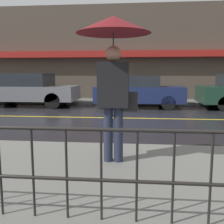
{
  "coord_description": "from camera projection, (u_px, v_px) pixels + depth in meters",
  "views": [
    {
      "loc": [
        1.17,
        -9.02,
        1.53
      ],
      "look_at": [
        0.58,
        -3.16,
        0.67
      ],
      "focal_mm": 42.0,
      "sensor_mm": 36.0,
      "label": 1
    }
  ],
  "objects": [
    {
      "name": "building_storefront",
      "position": [
        118.0,
        54.0,
        14.71
      ],
      "size": [
        28.0,
        0.85,
        5.32
      ],
      "color": "#4C4238",
      "rests_on": "ground_plane"
    },
    {
      "name": "pedestrian",
      "position": [
        114.0,
        48.0,
        3.96
      ],
      "size": [
        1.14,
        1.14,
        2.25
      ],
      "color": "#23283D",
      "rests_on": "sidewalk_near"
    },
    {
      "name": "car_navy",
      "position": [
        138.0,
        91.0,
        11.91
      ],
      "size": [
        3.98,
        1.75,
        1.45
      ],
      "color": "#19234C",
      "rests_on": "ground_plane"
    },
    {
      "name": "lane_marking",
      "position": [
        104.0,
        118.0,
        9.21
      ],
      "size": [
        25.2,
        0.12,
        0.01
      ],
      "color": "gold",
      "rests_on": "ground_plane"
    },
    {
      "name": "railing_foreground",
      "position": [
        16.0,
        160.0,
        2.53
      ],
      "size": [
        12.0,
        0.04,
        0.9
      ],
      "color": "black",
      "rests_on": "sidewalk_near"
    },
    {
      "name": "sidewalk_near",
      "position": [
        58.0,
        174.0,
        3.88
      ],
      "size": [
        28.0,
        3.05,
        0.14
      ],
      "color": "slate",
      "rests_on": "ground_plane"
    },
    {
      "name": "car_grey",
      "position": [
        28.0,
        89.0,
        12.41
      ],
      "size": [
        4.52,
        1.89,
        1.55
      ],
      "color": "slate",
      "rests_on": "ground_plane"
    },
    {
      "name": "ground_plane",
      "position": [
        104.0,
        118.0,
        9.21
      ],
      "size": [
        80.0,
        80.0,
        0.0
      ],
      "primitive_type": "plane",
      "color": "black"
    },
    {
      "name": "sidewalk_far",
      "position": [
        116.0,
        101.0,
        14.0
      ],
      "size": [
        28.0,
        1.96,
        0.14
      ],
      "color": "slate",
      "rests_on": "ground_plane"
    }
  ]
}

